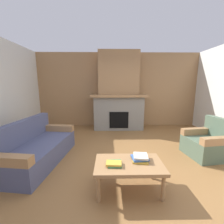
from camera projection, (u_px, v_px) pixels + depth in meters
ground at (126, 166)px, 2.90m from camera, size 9.00×9.00×0.00m
wall_back_wood_panel at (118, 90)px, 5.60m from camera, size 6.00×0.12×2.70m
fireplace at (118, 96)px, 5.26m from camera, size 1.90×0.82×2.70m
couch at (36, 148)px, 3.03m from camera, size 1.06×1.89×0.85m
armchair at (208, 143)px, 3.27m from camera, size 0.86×0.86×0.85m
coffee_table at (129, 166)px, 2.20m from camera, size 1.00×0.60×0.43m
book_stack_near_edge at (114, 163)px, 2.13m from camera, size 0.23×0.22×0.05m
book_stack_center at (140, 158)px, 2.26m from camera, size 0.27×0.27×0.08m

